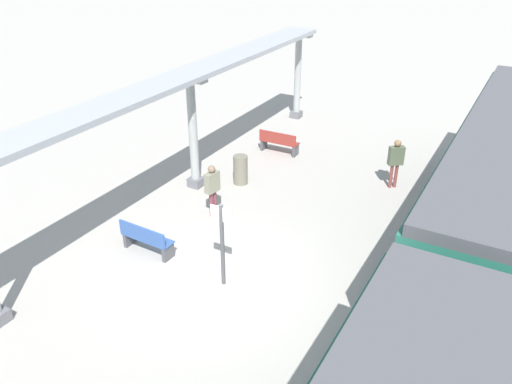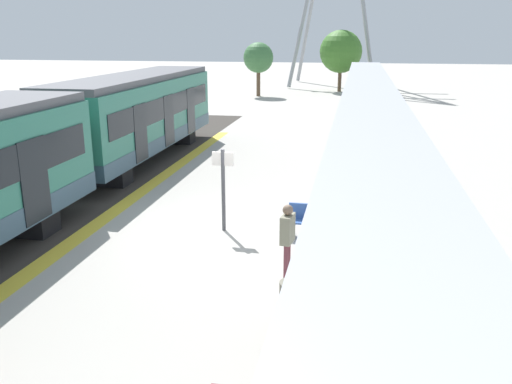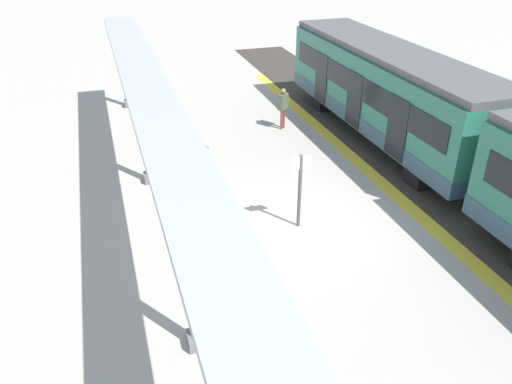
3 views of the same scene
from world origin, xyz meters
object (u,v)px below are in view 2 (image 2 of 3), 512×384
object	(u,v)px
canopy_pillar_third	(364,141)
platform_info_sign	(223,182)
canopy_pillar_second	(367,220)
bench_near_end	(317,221)
canopy_pillar_fourth	(363,109)
passenger_by_the_benches	(287,233)
train_far_carriage	(138,116)
trash_bin	(293,309)

from	to	relation	value
canopy_pillar_third	platform_info_sign	size ratio (longest dim) A/B	1.67
canopy_pillar_second	bench_near_end	size ratio (longest dim) A/B	2.43
canopy_pillar_fourth	platform_info_sign	world-z (taller)	canopy_pillar_fourth
canopy_pillar_second	passenger_by_the_benches	world-z (taller)	canopy_pillar_second
canopy_pillar_fourth	platform_info_sign	xyz separation A→B (m)	(-3.60, -11.24, -0.54)
canopy_pillar_fourth	passenger_by_the_benches	world-z (taller)	canopy_pillar_fourth
passenger_by_the_benches	canopy_pillar_second	bearing A→B (deg)	-40.17
train_far_carriage	canopy_pillar_fourth	bearing A→B (deg)	22.27
train_far_carriage	canopy_pillar_second	distance (m)	14.61
canopy_pillar_second	canopy_pillar_third	distance (m)	7.54
canopy_pillar_third	bench_near_end	world-z (taller)	canopy_pillar_third
train_far_carriage	canopy_pillar_third	size ratio (longest dim) A/B	3.24
train_far_carriage	canopy_pillar_third	bearing A→B (deg)	-23.66
bench_near_end	passenger_by_the_benches	size ratio (longest dim) A/B	0.92
train_far_carriage	canopy_pillar_fourth	world-z (taller)	canopy_pillar_fourth
canopy_pillar_third	trash_bin	distance (m)	8.65
platform_info_sign	canopy_pillar_fourth	bearing A→B (deg)	72.22
platform_info_sign	bench_near_end	bearing A→B (deg)	-2.39
train_far_carriage	passenger_by_the_benches	bearing A→B (deg)	-53.79
platform_info_sign	canopy_pillar_third	bearing A→B (deg)	44.94
bench_near_end	trash_bin	xyz separation A→B (m)	(-0.06, -4.76, 0.05)
canopy_pillar_third	train_far_carriage	bearing A→B (deg)	156.34
trash_bin	platform_info_sign	size ratio (longest dim) A/B	0.45
canopy_pillar_second	canopy_pillar_fourth	bearing A→B (deg)	90.00
canopy_pillar_second	train_far_carriage	bearing A→B (deg)	128.11
canopy_pillar_fourth	trash_bin	world-z (taller)	canopy_pillar_fourth
canopy_pillar_second	platform_info_sign	size ratio (longest dim) A/B	1.67
canopy_pillar_second	passenger_by_the_benches	xyz separation A→B (m)	(-1.58, 1.33, -0.84)
train_far_carriage	canopy_pillar_third	distance (m)	9.84
passenger_by_the_benches	bench_near_end	bearing A→B (deg)	79.82
canopy_pillar_fourth	trash_bin	size ratio (longest dim) A/B	3.71
canopy_pillar_second	trash_bin	bearing A→B (deg)	-142.35
canopy_pillar_fourth	passenger_by_the_benches	xyz separation A→B (m)	(-1.58, -13.85, -0.84)
passenger_by_the_benches	trash_bin	bearing A→B (deg)	-80.08
train_far_carriage	canopy_pillar_second	size ratio (longest dim) A/B	3.24
platform_info_sign	passenger_by_the_benches	xyz separation A→B (m)	(2.03, -2.62, -0.30)
train_far_carriage	canopy_pillar_third	xyz separation A→B (m)	(9.02, -3.95, 0.04)
platform_info_sign	passenger_by_the_benches	bearing A→B (deg)	-52.23
train_far_carriage	trash_bin	xyz separation A→B (m)	(7.83, -12.41, -1.33)
train_far_carriage	bench_near_end	xyz separation A→B (m)	(7.89, -7.65, -1.38)
trash_bin	passenger_by_the_benches	distance (m)	2.34
trash_bin	canopy_pillar_third	bearing A→B (deg)	82.03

